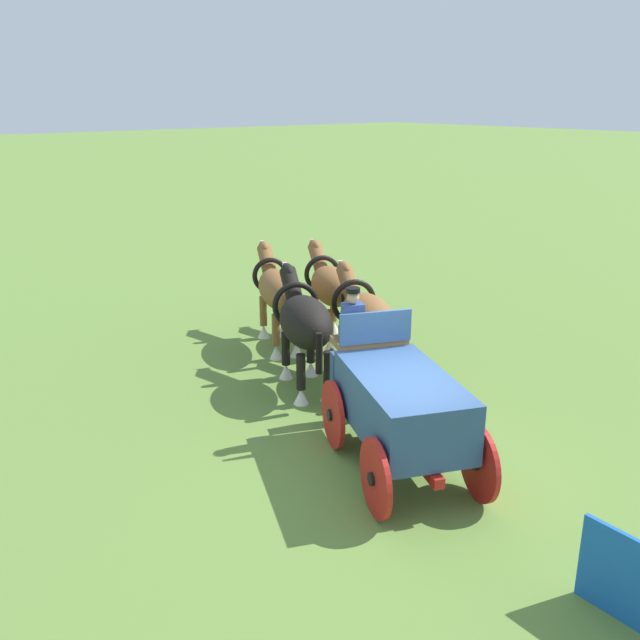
{
  "coord_description": "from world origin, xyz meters",
  "views": [
    {
      "loc": [
        -6.82,
        7.21,
        5.73
      ],
      "look_at": [
        4.0,
        -1.61,
        1.2
      ],
      "focal_mm": 38.89,
      "sensor_mm": 36.0,
      "label": 1
    }
  ],
  "objects_px": {
    "show_wagon": "(398,402)",
    "draft_horse_rear_near": "(304,322)",
    "draft_horse_lead_near": "(277,290)",
    "draft_horse_lead_off": "(330,287)",
    "draft_horse_rear_off": "(365,319)"
  },
  "relations": [
    {
      "from": "show_wagon",
      "to": "draft_horse_lead_off",
      "type": "relative_size",
      "value": 1.92
    },
    {
      "from": "show_wagon",
      "to": "draft_horse_rear_near",
      "type": "distance_m",
      "value": 3.58
    },
    {
      "from": "draft_horse_rear_near",
      "to": "draft_horse_rear_off",
      "type": "xyz_separation_m",
      "value": [
        -0.53,
        -1.19,
        -0.04
      ]
    },
    {
      "from": "show_wagon",
      "to": "draft_horse_rear_off",
      "type": "relative_size",
      "value": 1.84
    },
    {
      "from": "draft_horse_lead_near",
      "to": "draft_horse_lead_off",
      "type": "height_order",
      "value": "draft_horse_lead_near"
    },
    {
      "from": "draft_horse_lead_near",
      "to": "show_wagon",
      "type": "bearing_deg",
      "value": 162.14
    },
    {
      "from": "show_wagon",
      "to": "draft_horse_lead_near",
      "type": "bearing_deg",
      "value": -17.86
    },
    {
      "from": "show_wagon",
      "to": "draft_horse_rear_off",
      "type": "bearing_deg",
      "value": -34.45
    },
    {
      "from": "draft_horse_rear_near",
      "to": "draft_horse_lead_off",
      "type": "height_order",
      "value": "draft_horse_rear_near"
    },
    {
      "from": "draft_horse_rear_near",
      "to": "draft_horse_lead_near",
      "type": "relative_size",
      "value": 0.94
    },
    {
      "from": "show_wagon",
      "to": "draft_horse_rear_near",
      "type": "xyz_separation_m",
      "value": [
        3.47,
        -0.83,
        0.28
      ]
    },
    {
      "from": "draft_horse_rear_off",
      "to": "draft_horse_lead_off",
      "type": "bearing_deg",
      "value": -23.86
    },
    {
      "from": "show_wagon",
      "to": "draft_horse_rear_near",
      "type": "bearing_deg",
      "value": -13.45
    },
    {
      "from": "draft_horse_lead_off",
      "to": "draft_horse_rear_near",
      "type": "bearing_deg",
      "value": 129.7
    },
    {
      "from": "show_wagon",
      "to": "draft_horse_lead_near",
      "type": "height_order",
      "value": "show_wagon"
    }
  ]
}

